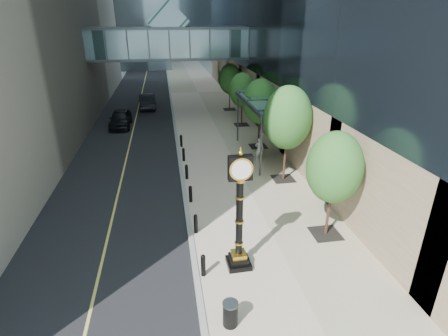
{
  "coord_description": "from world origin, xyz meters",
  "views": [
    {
      "loc": [
        -3.8,
        -10.53,
        9.86
      ],
      "look_at": [
        -0.99,
        5.98,
        2.67
      ],
      "focal_mm": 28.0,
      "sensor_mm": 36.0,
      "label": 1
    }
  ],
  "objects": [
    {
      "name": "road",
      "position": [
        -7.0,
        40.0,
        0.01
      ],
      "size": [
        8.0,
        180.0,
        0.02
      ],
      "primitive_type": "cube",
      "color": "black",
      "rests_on": "ground"
    },
    {
      "name": "sidewalk",
      "position": [
        1.0,
        40.0,
        0.03
      ],
      "size": [
        8.0,
        180.0,
        0.06
      ],
      "primitive_type": "cube",
      "color": "#BFA993",
      "rests_on": "ground"
    },
    {
      "name": "bollard_row",
      "position": [
        -2.7,
        9.0,
        0.51
      ],
      "size": [
        0.2,
        16.2,
        0.9
      ],
      "color": "black",
      "rests_on": "sidewalk"
    },
    {
      "name": "car_far",
      "position": [
        -5.88,
        31.53,
        0.88
      ],
      "size": [
        2.15,
        5.33,
        1.72
      ],
      "primitive_type": "imported",
      "rotation": [
        0.0,
        0.0,
        3.21
      ],
      "color": "black",
      "rests_on": "road"
    },
    {
      "name": "car_near",
      "position": [
        -8.23,
        24.01,
        0.84
      ],
      "size": [
        1.96,
        4.81,
        1.64
      ],
      "primitive_type": "imported",
      "rotation": [
        0.0,
        0.0,
        -0.0
      ],
      "color": "black",
      "rests_on": "road"
    },
    {
      "name": "street_trees",
      "position": [
        3.6,
        15.11,
        3.79
      ],
      "size": [
        2.99,
        28.55,
        6.15
      ],
      "color": "black",
      "rests_on": "sidewalk"
    },
    {
      "name": "skywalk",
      "position": [
        -3.0,
        28.0,
        7.71
      ],
      "size": [
        17.0,
        4.2,
        5.8
      ],
      "color": "#466F71",
      "rests_on": "ground"
    },
    {
      "name": "street_clock",
      "position": [
        -1.14,
        1.38,
        2.35
      ],
      "size": [
        1.01,
        1.01,
        5.29
      ],
      "rotation": [
        0.0,
        0.0,
        0.02
      ],
      "color": "black",
      "rests_on": "sidewalk"
    },
    {
      "name": "trash_bin",
      "position": [
        -2.07,
        -1.68,
        0.51
      ],
      "size": [
        0.66,
        0.66,
        0.9
      ],
      "primitive_type": "cylinder",
      "rotation": [
        0.0,
        0.0,
        -0.32
      ],
      "color": "black",
      "rests_on": "sidewalk"
    },
    {
      "name": "pedestrian",
      "position": [
        2.84,
        12.92,
        0.96
      ],
      "size": [
        0.76,
        0.61,
        1.79
      ],
      "primitive_type": "imported",
      "rotation": [
        0.0,
        0.0,
        2.82
      ],
      "color": "#B8B5A8",
      "rests_on": "sidewalk"
    },
    {
      "name": "curb",
      "position": [
        -3.0,
        40.0,
        0.04
      ],
      "size": [
        0.25,
        180.0,
        0.07
      ],
      "primitive_type": "cube",
      "color": "gray",
      "rests_on": "ground"
    },
    {
      "name": "entrance_canopy",
      "position": [
        3.48,
        14.0,
        4.19
      ],
      "size": [
        3.0,
        8.0,
        4.38
      ],
      "color": "#383F44",
      "rests_on": "ground"
    },
    {
      "name": "ground",
      "position": [
        0.0,
        0.0,
        0.0
      ],
      "size": [
        320.0,
        320.0,
        0.0
      ],
      "primitive_type": "plane",
      "color": "gray",
      "rests_on": "ground"
    }
  ]
}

